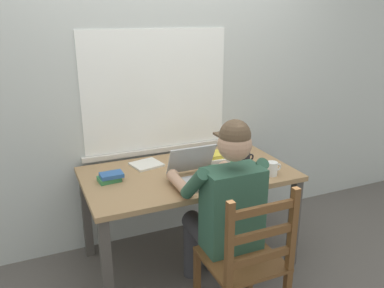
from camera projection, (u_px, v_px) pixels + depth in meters
name	position (u px, v px, depth m)	size (l,w,h in m)	color
ground_plane	(188.00, 258.00, 2.99)	(8.00, 8.00, 0.00)	#56514C
back_wall	(163.00, 79.00, 3.00)	(6.00, 0.08, 2.60)	beige
desk	(188.00, 183.00, 2.79)	(1.45, 0.81, 0.71)	#9E7A51
seated_person	(224.00, 205.00, 2.36)	(0.50, 0.60, 1.23)	#2D5642
wooden_chair	(246.00, 262.00, 2.19)	(0.42, 0.42, 0.93)	brown
laptop	(197.00, 173.00, 2.61)	(0.33, 0.33, 0.22)	#ADAFB2
computer_mouse	(238.00, 172.00, 2.70)	(0.06, 0.10, 0.03)	#ADAFB2
coffee_mug_white	(241.00, 152.00, 2.99)	(0.12, 0.08, 0.10)	silver
coffee_mug_dark	(244.00, 159.00, 2.86)	(0.12, 0.08, 0.10)	black
coffee_mug_spare	(272.00, 169.00, 2.69)	(0.11, 0.08, 0.10)	white
book_stack_main	(215.00, 160.00, 2.87)	(0.22, 0.17, 0.09)	#38844C
book_stack_side	(110.00, 177.00, 2.59)	(0.17, 0.12, 0.06)	#38844C
paper_pile_near_laptop	(147.00, 164.00, 2.87)	(0.20, 0.19, 0.02)	silver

